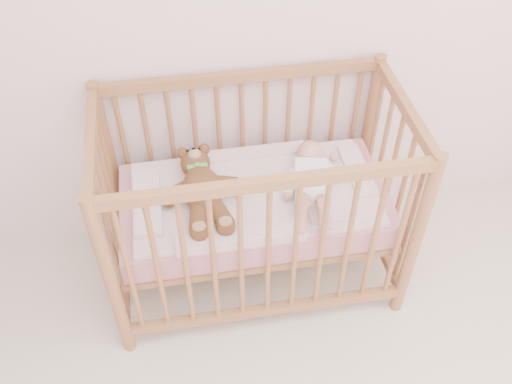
{
  "coord_description": "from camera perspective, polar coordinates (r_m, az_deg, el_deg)",
  "views": [
    {
      "loc": [
        -0.45,
        -0.21,
        2.4
      ],
      "look_at": [
        -0.14,
        1.55,
        0.62
      ],
      "focal_mm": 40.0,
      "sensor_mm": 36.0,
      "label": 1
    }
  ],
  "objects": [
    {
      "name": "crib",
      "position": [
        2.64,
        -0.18,
        -1.09
      ],
      "size": [
        1.36,
        0.76,
        1.0
      ],
      "primitive_type": null,
      "color": "#996341",
      "rests_on": "floor"
    },
    {
      "name": "blanket",
      "position": [
        2.6,
        -0.19,
        -0.17
      ],
      "size": [
        1.1,
        0.58,
        0.06
      ],
      "primitive_type": null,
      "color": "pink",
      "rests_on": "mattress"
    },
    {
      "name": "mattress",
      "position": [
        2.65,
        -0.18,
        -1.31
      ],
      "size": [
        1.22,
        0.62,
        0.13
      ],
      "primitive_type": "cube",
      "color": "pink",
      "rests_on": "crib"
    },
    {
      "name": "teddy_bear",
      "position": [
        2.51,
        -5.35,
        0.25
      ],
      "size": [
        0.43,
        0.58,
        0.15
      ],
      "primitive_type": null,
      "rotation": [
        0.0,
        0.0,
        0.08
      ],
      "color": "brown",
      "rests_on": "blanket"
    },
    {
      "name": "baby",
      "position": [
        2.58,
        5.56,
        1.39
      ],
      "size": [
        0.39,
        0.62,
        0.14
      ],
      "primitive_type": null,
      "rotation": [
        0.0,
        0.0,
        -0.2
      ],
      "color": "white",
      "rests_on": "blanket"
    }
  ]
}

